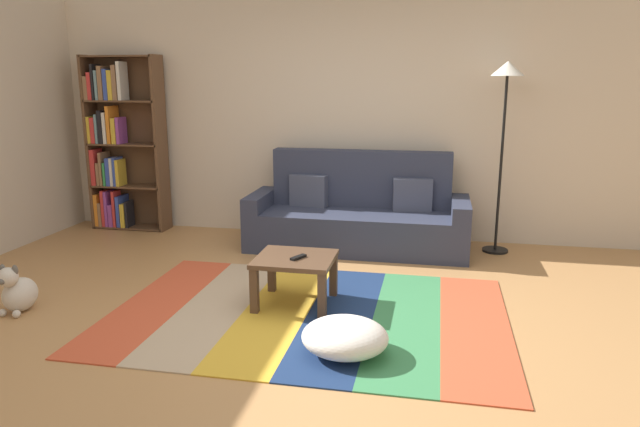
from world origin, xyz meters
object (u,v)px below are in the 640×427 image
Objects in this scene: coffee_table at (295,266)px; pouf at (345,337)px; bookshelf at (118,146)px; dog at (18,292)px; tv_remote at (298,257)px; standing_lamp at (506,94)px; couch at (358,216)px.

pouf is (0.52, -0.78, -0.19)m from coffee_table.
bookshelf is 4.25m from pouf.
tv_remote is (2.08, 0.52, 0.24)m from dog.
standing_lamp is (1.68, 1.82, 1.27)m from coffee_table.
couch is at bearing 95.92° from pouf.
bookshelf is (-2.87, 0.28, 0.64)m from couch.
couch is 15.07× the size of tv_remote.
couch is at bearing 109.51° from tv_remote.
bookshelf is at bearing 138.61° from pouf.
tv_remote reaches higher than dog.
couch is 2.49m from pouf.
tv_remote is (-0.48, 0.74, 0.28)m from pouf.
standing_lamp reaches higher than couch.
pouf is 0.29× the size of standing_lamp.
dog is (-2.56, 0.22, 0.03)m from pouf.
pouf is 1.41× the size of dog.
dog is (-2.04, -0.56, -0.16)m from coffee_table.
standing_lamp is at bearing 5.24° from couch.
dog is (0.56, -2.53, -0.82)m from bookshelf.
bookshelf reaches higher than tv_remote.
dog reaches higher than pouf.
pouf is 3.75× the size of tv_remote.
tv_remote is (-0.23, -1.73, 0.07)m from couch.
couch is at bearing 81.19° from coffee_table.
bookshelf reaches higher than couch.
dog is at bearing 175.02° from pouf.
tv_remote reaches higher than pouf.
bookshelf is 5.04× the size of dog.
bookshelf reaches higher than dog.
couch reaches higher than coffee_table.
dog is (-2.31, -2.25, -0.18)m from couch.
pouf is at bearing -84.08° from couch.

